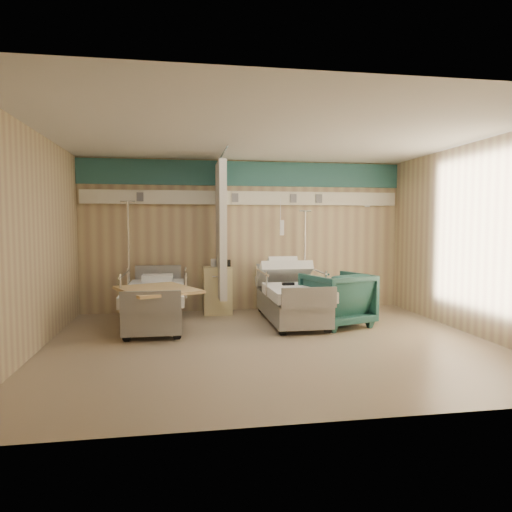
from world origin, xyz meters
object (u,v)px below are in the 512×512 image
Objects in this scene: bed_left at (155,307)px; visitor_armchair at (337,299)px; iv_stand_left at (129,294)px; bedside_cabinet at (217,290)px; bed_right at (291,303)px; iv_stand_right at (305,290)px.

visitor_armchair reaches higher than bed_left.
visitor_armchair is at bearing -19.39° from iv_stand_left.
bed_right is at bearing -38.05° from bedside_cabinet.
bed_right is 0.77m from visitor_armchair.
visitor_armchair is (2.85, -0.40, 0.11)m from bed_left.
iv_stand_right is 0.93× the size of iv_stand_left.
iv_stand_left is at bearing 164.01° from bed_right.
bed_right is 1.46m from bedside_cabinet.
iv_stand_left reaches higher than bed_left.
iv_stand_right reaches higher than bed_right.
bed_left is at bearing -139.40° from bedside_cabinet.
visitor_armchair is (0.65, -0.40, 0.11)m from bed_right.
iv_stand_right is 3.19m from iv_stand_left.
iv_stand_right is (1.65, 0.08, -0.04)m from bedside_cabinet.
bed_left is 0.91m from iv_stand_left.
iv_stand_right is at bearing 2.78° from bedside_cabinet.
iv_stand_right is at bearing -102.03° from visitor_armchair.
visitor_armchair reaches higher than bedside_cabinet.
visitor_armchair is 0.47× the size of iv_stand_left.
visitor_armchair reaches higher than bed_right.
bed_left is 1.39m from bedside_cabinet.
iv_stand_right reaches higher than visitor_armchair.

